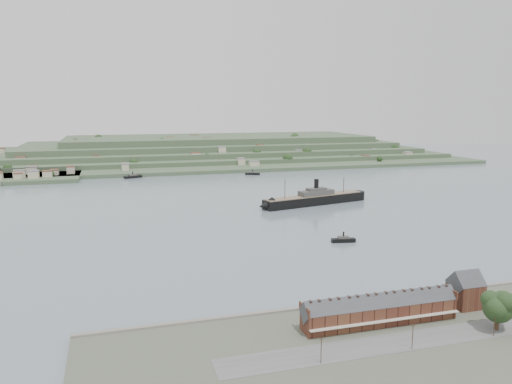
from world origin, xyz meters
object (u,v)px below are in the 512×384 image
object	(u,v)px
terrace_row	(380,310)
fig_tree	(500,306)
steamship	(312,199)
gabled_building	(465,290)
tugboat	(343,240)

from	to	relation	value
terrace_row	fig_tree	size ratio (longest dim) A/B	4.05
terrace_row	steamship	xyz separation A→B (m)	(61.82, 206.11, -2.51)
terrace_row	gabled_building	world-z (taller)	gabled_building
steamship	fig_tree	size ratio (longest dim) A/B	7.03
terrace_row	steamship	bearing A→B (deg)	73.30
steamship	tugboat	size ratio (longest dim) A/B	7.04
steamship	tugboat	world-z (taller)	steamship
tugboat	fig_tree	size ratio (longest dim) A/B	1.00
terrace_row	tugboat	distance (m)	109.58
terrace_row	tugboat	size ratio (longest dim) A/B	4.05
tugboat	fig_tree	xyz separation A→B (m)	(-2.74, -118.65, 8.93)
steamship	tugboat	xyz separation A→B (m)	(-24.36, -103.27, -2.87)
tugboat	terrace_row	bearing A→B (deg)	-110.02
terrace_row	fig_tree	world-z (taller)	fig_tree
gabled_building	steamship	distance (m)	203.58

